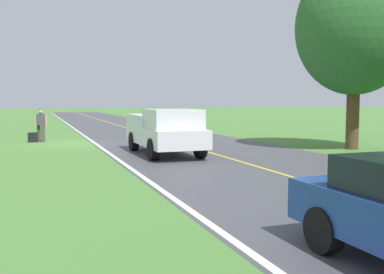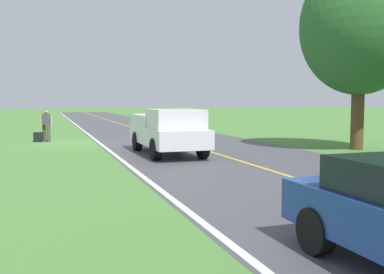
{
  "view_description": "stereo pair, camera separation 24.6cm",
  "coord_description": "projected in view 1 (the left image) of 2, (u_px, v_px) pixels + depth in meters",
  "views": [
    {
      "loc": [
        1.8,
        22.69,
        2.15
      ],
      "look_at": [
        -2.19,
        11.53,
        1.16
      ],
      "focal_mm": 41.21,
      "sensor_mm": 36.0,
      "label": 1
    },
    {
      "loc": [
        1.57,
        22.77,
        2.15
      ],
      "look_at": [
        -2.19,
        11.53,
        1.16
      ],
      "focal_mm": 41.21,
      "sensor_mm": 36.0,
      "label": 2
    }
  ],
  "objects": [
    {
      "name": "lane_centre_line",
      "position": [
        169.0,
        140.0,
        23.74
      ],
      "size": [
        0.14,
        117.6,
        0.0
      ],
      "primitive_type": "cube",
      "color": "gold",
      "rests_on": "ground"
    },
    {
      "name": "road_surface",
      "position": [
        169.0,
        140.0,
        23.74
      ],
      "size": [
        8.27,
        120.0,
        0.0
      ],
      "primitive_type": "cube",
      "color": "#47474C",
      "rests_on": "ground"
    },
    {
      "name": "ground_plane",
      "position": [
        73.0,
        143.0,
        22.07
      ],
      "size": [
        200.0,
        200.0,
        0.0
      ],
      "primitive_type": "plane",
      "color": "#4C7F38"
    },
    {
      "name": "suitcase_carried",
      "position": [
        33.0,
        137.0,
        22.62
      ],
      "size": [
        0.46,
        0.21,
        0.51
      ],
      "primitive_type": "cube",
      "rotation": [
        0.0,
        0.0,
        1.55
      ],
      "color": "black",
      "rests_on": "ground"
    },
    {
      "name": "pickup_truck_passing",
      "position": [
        166.0,
        130.0,
        17.36
      ],
      "size": [
        2.1,
        5.4,
        1.82
      ],
      "color": "silver",
      "rests_on": "ground"
    },
    {
      "name": "tree_far_side_near",
      "position": [
        355.0,
        27.0,
        19.03
      ],
      "size": [
        5.12,
        5.12,
        8.28
      ],
      "color": "brown",
      "rests_on": "ground"
    },
    {
      "name": "hitchhiker_walking",
      "position": [
        41.0,
        123.0,
        22.77
      ],
      "size": [
        0.62,
        0.51,
        1.75
      ],
      "color": "#4C473D",
      "rests_on": "ground"
    },
    {
      "name": "lane_edge_line",
      "position": [
        94.0,
        143.0,
        22.41
      ],
      "size": [
        0.16,
        117.6,
        0.0
      ],
      "primitive_type": "cube",
      "color": "silver",
      "rests_on": "ground"
    }
  ]
}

